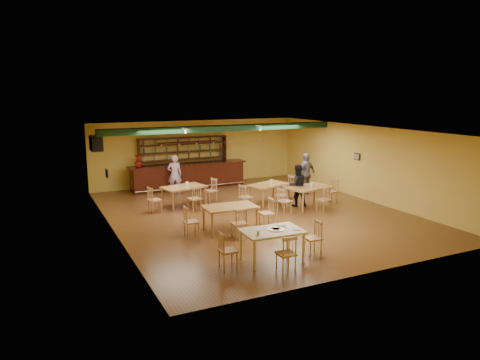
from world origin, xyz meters
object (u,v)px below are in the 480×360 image
patron_bar (175,174)px  patron_right_a (297,185)px  dining_table_c (230,219)px  dining_table_d (309,197)px  near_table (272,246)px  dining_table_b (268,194)px  dining_table_a (184,197)px  bar_counter (188,176)px

patron_bar → patron_right_a: patron_bar is taller
dining_table_c → dining_table_d: (3.88, 1.37, -0.00)m
patron_bar → dining_table_c: bearing=100.6°
dining_table_d → near_table: bearing=-145.9°
dining_table_b → patron_bar: 4.30m
patron_bar → dining_table_d: bearing=141.6°
dining_table_a → patron_bar: bearing=67.8°
near_table → patron_right_a: bearing=53.7°
dining_table_a → patron_bar: patron_bar is taller
dining_table_c → patron_bar: 5.87m
dining_table_d → dining_table_a: bearing=140.4°
patron_right_a → dining_table_b: bearing=-31.4°
dining_table_d → near_table: 5.70m
dining_table_d → patron_bar: size_ratio=0.96×
bar_counter → dining_table_a: bearing=-112.0°
dining_table_a → near_table: (0.28, -6.31, 0.02)m
dining_table_c → dining_table_d: 4.11m
dining_table_a → dining_table_c: bearing=-97.9°
patron_bar → patron_right_a: bearing=142.7°
dining_table_c → patron_right_a: (3.63, 1.82, 0.40)m
near_table → patron_right_a: size_ratio=0.96×
dining_table_b → patron_right_a: patron_right_a is taller
bar_counter → dining_table_a: (-1.27, -3.13, -0.17)m
dining_table_d → patron_right_a: patron_right_a is taller
dining_table_b → near_table: (-2.88, -5.38, 0.03)m
bar_counter → patron_right_a: (2.69, -4.86, 0.24)m
dining_table_b → patron_right_a: 1.21m
near_table → patron_bar: size_ratio=0.92×
dining_table_c → bar_counter: bearing=84.6°
dining_table_c → near_table: size_ratio=1.06×
dining_table_c → patron_bar: (0.03, 5.85, 0.43)m
dining_table_d → patron_bar: patron_bar is taller
bar_counter → dining_table_a: bar_counter is taller
dining_table_d → patron_right_a: (-0.25, 0.45, 0.40)m
dining_table_b → dining_table_d: 1.63m
dining_table_c → near_table: 2.76m
patron_right_a → dining_table_d: bearing=132.8°
patron_bar → patron_right_a: (3.60, -4.03, -0.04)m
bar_counter → dining_table_a: size_ratio=3.41×
dining_table_b → patron_bar: (-2.80, 3.23, 0.45)m
dining_table_a → dining_table_b: bearing=-29.6°
patron_bar → patron_right_a: 5.41m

